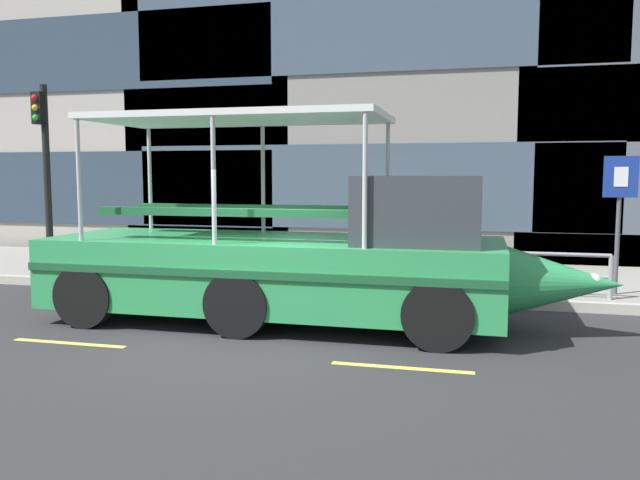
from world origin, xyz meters
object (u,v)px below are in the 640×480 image
(pedestrian_near_bow, at_px, (462,238))
(parking_sign, at_px, (619,201))
(pedestrian_mid_left, at_px, (374,234))
(duck_tour_boat, at_px, (303,259))
(traffic_light_pole, at_px, (45,159))

(pedestrian_near_bow, bearing_deg, parking_sign, -2.72)
(parking_sign, bearing_deg, pedestrian_mid_left, 174.36)
(duck_tour_boat, height_order, pedestrian_mid_left, duck_tour_boat)
(parking_sign, distance_m, pedestrian_near_bow, 2.95)
(parking_sign, bearing_deg, duck_tour_boat, -151.15)
(pedestrian_near_bow, relative_size, pedestrian_mid_left, 0.99)
(pedestrian_near_bow, height_order, pedestrian_mid_left, pedestrian_mid_left)
(pedestrian_mid_left, bearing_deg, traffic_light_pole, -176.02)
(parking_sign, xyz_separation_m, pedestrian_near_bow, (-2.84, 0.14, -0.76))
(duck_tour_boat, xyz_separation_m, pedestrian_near_bow, (2.42, 3.04, 0.11))
(traffic_light_pole, relative_size, pedestrian_near_bow, 2.61)
(duck_tour_boat, distance_m, pedestrian_mid_left, 3.42)
(traffic_light_pole, xyz_separation_m, pedestrian_near_bow, (9.39, 0.20, -1.60))
(pedestrian_mid_left, bearing_deg, duck_tour_boat, -100.09)
(parking_sign, distance_m, duck_tour_boat, 6.08)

